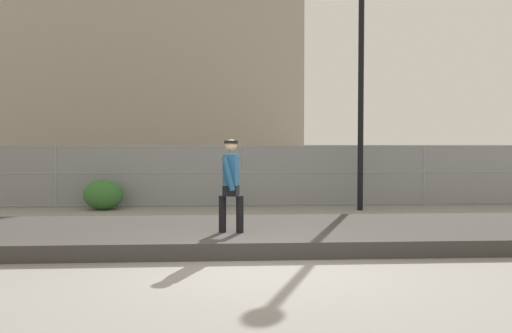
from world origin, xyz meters
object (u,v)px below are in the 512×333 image
object	(u,v)px
skater	(231,184)
street_lamp	(361,54)
parked_car_far	(443,172)
parked_car_near	(79,174)
skateboard	(231,245)
shrub_left	(103,195)
parked_car_mid	(268,173)

from	to	relation	value
skater	street_lamp	world-z (taller)	street_lamp
street_lamp	parked_car_far	size ratio (longest dim) A/B	1.56
parked_car_near	parked_car_far	distance (m)	13.56
parked_car_near	parked_car_far	world-z (taller)	same
skateboard	street_lamp	xyz separation A→B (m)	(3.69, 5.13, 4.35)
parked_car_near	skateboard	bearing A→B (deg)	-60.23
skater	shrub_left	bearing A→B (deg)	122.50
street_lamp	shrub_left	world-z (taller)	street_lamp
street_lamp	parked_car_mid	bearing A→B (deg)	116.57
parked_car_mid	skateboard	bearing A→B (deg)	-98.65
parked_car_mid	shrub_left	size ratio (longest dim) A/B	3.99
shrub_left	parked_car_mid	bearing A→B (deg)	37.89
parked_car_mid	shrub_left	xyz separation A→B (m)	(-5.06, -3.94, -0.41)
street_lamp	parked_car_near	size ratio (longest dim) A/B	1.59
skater	parked_car_mid	xyz separation A→B (m)	(1.46, 9.58, -0.28)
parked_car_near	parked_car_mid	bearing A→B (deg)	1.91
street_lamp	shrub_left	distance (m)	8.32
skateboard	street_lamp	size ratio (longest dim) A/B	0.12
parked_car_near	shrub_left	size ratio (longest dim) A/B	4.04
skateboard	parked_car_far	world-z (taller)	parked_car_far
street_lamp	parked_car_mid	distance (m)	6.13
skater	street_lamp	xyz separation A→B (m)	(3.69, 5.13, 3.29)
parked_car_near	shrub_left	bearing A→B (deg)	-64.68
street_lamp	shrub_left	size ratio (longest dim) A/B	6.43
skater	parked_car_far	xyz separation A→B (m)	(8.20, 9.83, -0.28)
skateboard	parked_car_near	bearing A→B (deg)	119.77
parked_car_mid	street_lamp	bearing A→B (deg)	-63.43
skater	parked_car_mid	bearing A→B (deg)	81.35
skateboard	skater	world-z (taller)	skater
skateboard	parked_car_near	distance (m)	10.81
parked_car_near	street_lamp	bearing A→B (deg)	-25.07
skateboard	street_lamp	bearing A→B (deg)	54.28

